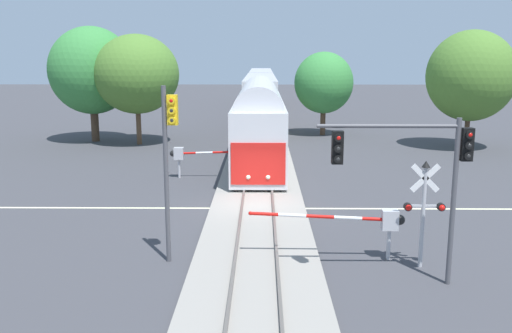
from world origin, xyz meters
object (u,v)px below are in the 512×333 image
(maple_right_background, at_px, (471,76))
(crossing_gate_near, at_px, (374,221))
(traffic_signal_median, at_px, (169,147))
(oak_behind_train, at_px, (137,74))
(traffic_signal_near_right, at_px, (416,161))
(commuter_train, at_px, (260,98))
(crossing_gate_far, at_px, (189,154))
(elm_centre_background, at_px, (324,83))
(pine_left_background, at_px, (92,71))
(crossing_signal_mast, at_px, (424,203))

(maple_right_background, bearing_deg, crossing_gate_near, -116.40)
(traffic_signal_median, bearing_deg, oak_behind_train, 104.73)
(traffic_signal_near_right, bearing_deg, traffic_signal_median, 166.60)
(commuter_train, bearing_deg, crossing_gate_near, -83.99)
(commuter_train, relative_size, crossing_gate_far, 11.58)
(crossing_gate_far, bearing_deg, maple_right_background, 28.12)
(crossing_gate_near, height_order, traffic_signal_near_right, traffic_signal_near_right)
(crossing_gate_far, bearing_deg, crossing_gate_near, -58.09)
(commuter_train, relative_size, elm_centre_background, 8.71)
(oak_behind_train, xyz_separation_m, pine_left_background, (-4.00, 1.59, 0.23))
(crossing_gate_far, xyz_separation_m, traffic_signal_median, (1.15, -13.40, 2.66))
(commuter_train, distance_m, crossing_gate_near, 39.03)
(commuter_train, distance_m, traffic_signal_near_right, 41.24)
(crossing_gate_near, xyz_separation_m, crossing_signal_mast, (1.50, -0.72, 0.84))
(traffic_signal_near_right, xyz_separation_m, oak_behind_train, (-14.53, 27.63, 1.62))
(crossing_gate_far, distance_m, elm_centre_background, 20.54)
(crossing_signal_mast, xyz_separation_m, traffic_signal_near_right, (-0.75, -1.42, 1.70))
(elm_centre_background, distance_m, oak_behind_train, 16.29)
(traffic_signal_median, height_order, oak_behind_train, oak_behind_train)
(crossing_gate_near, xyz_separation_m, traffic_signal_near_right, (0.74, -2.14, 2.54))
(crossing_gate_far, distance_m, pine_left_background, 17.53)
(crossing_gate_far, height_order, traffic_signal_median, traffic_signal_median)
(crossing_gate_near, height_order, elm_centre_background, elm_centre_background)
(commuter_train, relative_size, oak_behind_train, 7.37)
(crossing_gate_near, bearing_deg, pine_left_background, 123.31)
(pine_left_background, bearing_deg, elm_centre_background, 11.25)
(traffic_signal_near_right, bearing_deg, crossing_gate_far, 120.28)
(oak_behind_train, bearing_deg, traffic_signal_median, -75.27)
(crossing_gate_far, relative_size, traffic_signal_median, 0.91)
(crossing_gate_near, bearing_deg, oak_behind_train, 118.41)
(crossing_gate_far, height_order, pine_left_background, pine_left_background)
(maple_right_background, bearing_deg, crossing_signal_mast, -112.82)
(crossing_gate_near, xyz_separation_m, elm_centre_background, (1.54, 30.92, 3.23))
(elm_centre_background, bearing_deg, oak_behind_train, -160.48)
(oak_behind_train, height_order, maple_right_background, maple_right_background)
(commuter_train, xyz_separation_m, maple_right_background, (15.89, -15.02, 2.79))
(crossing_signal_mast, relative_size, traffic_signal_median, 0.60)
(oak_behind_train, distance_m, maple_right_background, 25.65)
(crossing_signal_mast, relative_size, elm_centre_background, 0.50)
(elm_centre_background, relative_size, oak_behind_train, 0.85)
(crossing_signal_mast, relative_size, maple_right_background, 0.41)
(crossing_gate_near, xyz_separation_m, maple_right_background, (11.80, 23.78, 4.11))
(crossing_gate_near, bearing_deg, maple_right_background, 63.60)
(maple_right_background, bearing_deg, commuter_train, 136.62)
(traffic_signal_near_right, relative_size, pine_left_background, 0.56)
(commuter_train, bearing_deg, traffic_signal_median, -94.28)
(traffic_signal_median, relative_size, maple_right_background, 0.68)
(crossing_signal_mast, height_order, crossing_gate_far, crossing_signal_mast)
(traffic_signal_median, distance_m, pine_left_background, 29.47)
(crossing_signal_mast, xyz_separation_m, oak_behind_train, (-15.29, 26.21, 3.32))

